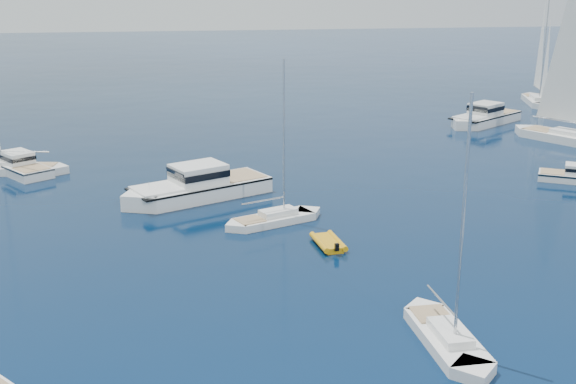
% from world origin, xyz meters
% --- Properties ---
extents(motor_cruiser_centre, '(12.89, 8.82, 3.27)m').
position_xyz_m(motor_cruiser_centre, '(-5.72, 32.75, 0.00)').
color(motor_cruiser_centre, white).
rests_on(motor_cruiser_centre, ground).
extents(motor_cruiser_far_l, '(7.39, 8.80, 2.33)m').
position_xyz_m(motor_cruiser_far_l, '(-20.33, 42.66, 0.00)').
color(motor_cruiser_far_l, white).
rests_on(motor_cruiser_far_l, ground).
extents(motor_cruiser_distant, '(11.38, 9.42, 3.00)m').
position_xyz_m(motor_cruiser_distant, '(27.08, 55.93, 0.00)').
color(motor_cruiser_distant, silver).
rests_on(motor_cruiser_distant, ground).
extents(sailboat_fore, '(2.30, 8.24, 12.05)m').
position_xyz_m(sailboat_fore, '(4.55, 8.16, 0.00)').
color(sailboat_fore, white).
rests_on(sailboat_fore, ground).
extents(sailboat_centre, '(7.91, 4.78, 11.36)m').
position_xyz_m(sailboat_centre, '(-0.77, 26.16, 0.00)').
color(sailboat_centre, silver).
rests_on(sailboat_centre, ground).
extents(sailboat_sails_r, '(9.14, 12.44, 18.40)m').
position_xyz_m(sailboat_sails_r, '(31.58, 46.04, 0.00)').
color(sailboat_sails_r, white).
rests_on(sailboat_sails_r, ground).
extents(sailboat_far_l, '(10.18, 4.44, 14.50)m').
position_xyz_m(sailboat_far_l, '(-20.58, 42.48, 0.00)').
color(sailboat_far_l, silver).
rests_on(sailboat_far_l, ground).
extents(sailboat_sails_far, '(5.52, 10.95, 15.59)m').
position_xyz_m(sailboat_sails_far, '(39.41, 67.37, 0.00)').
color(sailboat_sails_far, silver).
rests_on(sailboat_sails_far, ground).
extents(tender_yellow, '(2.14, 3.41, 0.95)m').
position_xyz_m(tender_yellow, '(1.90, 21.28, 0.00)').
color(tender_yellow, orange).
rests_on(tender_yellow, ground).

